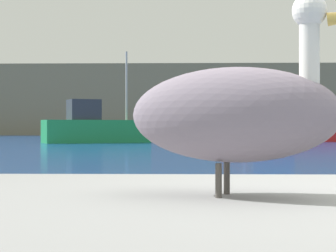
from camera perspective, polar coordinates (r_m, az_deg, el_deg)
name	(u,v)px	position (r m, az deg, el deg)	size (l,w,h in m)	color
hillside_backdrop	(193,102)	(67.41, 2.40, 2.38)	(140.00, 11.15, 7.61)	#7F755B
pelican	(236,112)	(2.75, 6.61, 1.38)	(1.28, 0.73, 0.92)	gray
fishing_boat_red	(278,126)	(38.21, 10.57, -0.02)	(7.61, 2.66, 4.32)	red
fishing_boat_green	(95,128)	(34.58, -7.11, -0.16)	(6.34, 4.19, 5.42)	#1E8C4C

